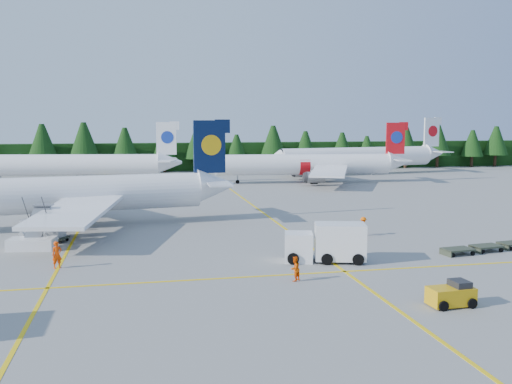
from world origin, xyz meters
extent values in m
plane|color=gray|center=(0.00, 0.00, 0.00)|extent=(320.00, 320.00, 0.00)
cube|color=yellow|center=(-14.00, 20.00, 0.01)|extent=(0.25, 120.00, 0.01)
cube|color=yellow|center=(6.00, 20.00, 0.01)|extent=(0.25, 120.00, 0.01)
cube|color=yellow|center=(0.00, -6.00, 0.01)|extent=(80.00, 0.25, 0.01)
cube|color=black|center=(0.00, 82.00, 3.00)|extent=(220.00, 4.00, 6.00)
cylinder|color=white|center=(-17.36, 15.93, 3.29)|extent=(31.30, 7.47, 3.66)
cube|color=#071639|center=(-0.57, 18.02, 7.86)|extent=(3.49, 0.75, 5.67)
cube|color=white|center=(-15.59, 23.99, 2.74)|extent=(10.78, 14.75, 1.04)
cylinder|color=gray|center=(-17.10, 21.31, 1.46)|extent=(3.32, 2.29, 1.92)
cube|color=white|center=(-13.68, 8.56, 2.74)|extent=(7.98, 14.51, 1.04)
cylinder|color=gray|center=(-15.79, 10.78, 1.46)|extent=(3.32, 2.29, 1.92)
cylinder|color=white|center=(19.99, 51.79, 3.21)|extent=(30.46, 5.98, 3.56)
cone|color=white|center=(3.66, 53.10, 3.21)|extent=(2.77, 3.75, 3.56)
cube|color=red|center=(36.41, 50.47, 7.66)|extent=(3.40, 0.58, 5.52)
cube|color=white|center=(23.26, 59.12, 2.67)|extent=(8.29, 14.23, 1.01)
cylinder|color=gray|center=(21.29, 56.87, 1.42)|extent=(3.17, 2.11, 1.87)
cube|color=white|center=(22.04, 44.03, 2.67)|extent=(10.06, 14.38, 1.01)
cylinder|color=gray|center=(20.46, 46.57, 1.42)|extent=(3.17, 2.11, 1.87)
cylinder|color=gray|center=(8.52, 52.71, 0.76)|extent=(0.21, 0.21, 1.51)
cylinder|color=white|center=(-19.73, 58.53, 3.23)|extent=(30.75, 8.12, 3.59)
cube|color=white|center=(-3.29, 56.05, 7.73)|extent=(3.42, 0.82, 5.57)
cylinder|color=gray|center=(-31.20, 60.27, 0.72)|extent=(0.22, 0.22, 1.44)
cylinder|color=white|center=(35.06, 64.87, 3.52)|extent=(33.39, 9.36, 3.91)
cone|color=white|center=(17.35, 61.89, 3.52)|extent=(3.34, 4.31, 3.91)
cube|color=white|center=(52.88, 67.87, 8.40)|extent=(3.72, 0.95, 6.05)
cylinder|color=gray|center=(22.62, 62.77, 0.78)|extent=(0.23, 0.23, 1.56)
cube|color=white|center=(-16.92, 5.93, 0.48)|extent=(3.93, 2.44, 0.97)
cube|color=gray|center=(-16.67, 7.67, 2.03)|extent=(1.89, 3.68, 2.61)
cube|color=gray|center=(-16.42, 9.42, 3.21)|extent=(1.72, 1.27, 0.11)
cube|color=white|center=(3.64, -2.35, 1.09)|extent=(2.54, 2.54, 2.19)
cube|color=black|center=(3.64, -2.35, 1.61)|extent=(2.21, 2.36, 0.94)
cube|color=white|center=(6.67, -3.13, 1.56)|extent=(4.20, 3.15, 2.71)
cube|color=#CD960B|center=(9.28, -14.40, 0.60)|extent=(2.65, 1.51, 1.01)
cube|color=black|center=(9.83, -14.37, 1.24)|extent=(0.98, 1.24, 0.46)
cube|color=#343B2B|center=(16.65, -2.92, 0.45)|extent=(2.55, 1.78, 0.14)
cube|color=#343B2B|center=(19.58, -2.34, 0.45)|extent=(2.55, 1.78, 0.14)
cube|color=#343B2B|center=(-17.66, 10.05, 0.37)|extent=(2.45, 2.20, 0.13)
cube|color=silver|center=(-17.66, 10.05, 1.15)|extent=(1.83, 1.81, 1.42)
cube|color=#343B2B|center=(-15.46, 8.66, 0.37)|extent=(2.45, 2.20, 0.13)
cube|color=silver|center=(-15.46, 8.66, 1.15)|extent=(1.83, 1.81, 1.42)
imported|color=#F44005|center=(-14.04, -0.86, 0.98)|extent=(0.85, 0.73, 1.97)
imported|color=#F75405|center=(1.89, -7.58, 0.83)|extent=(1.02, 1.01, 1.66)
imported|color=#F85F05|center=(12.22, 5.81, 0.89)|extent=(0.50, 0.74, 1.77)
camera|label=1|loc=(-8.12, -43.20, 10.52)|focal=40.00mm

